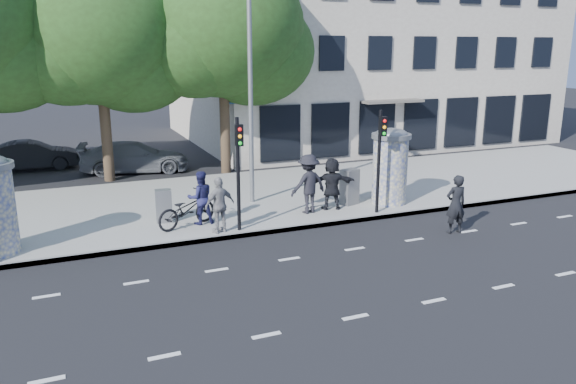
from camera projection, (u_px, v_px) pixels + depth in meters
name	position (u px, v px, depth m)	size (l,w,h in m)	color
ground	(311.00, 278.00, 13.75)	(120.00, 120.00, 0.00)	black
sidewalk	(224.00, 200.00, 20.43)	(40.00, 8.00, 0.15)	gray
curb	(262.00, 233.00, 16.90)	(40.00, 0.10, 0.16)	slate
lane_dash_near	(355.00, 317.00, 11.79)	(32.00, 0.12, 0.01)	silver
lane_dash_far	(289.00, 259.00, 15.00)	(32.00, 0.12, 0.01)	silver
ad_column_right	(390.00, 164.00, 19.50)	(1.36, 1.36, 2.65)	beige
traffic_pole_near	(238.00, 163.00, 16.35)	(0.22, 0.31, 3.40)	black
traffic_pole_far	(380.00, 151.00, 18.15)	(0.22, 0.31, 3.40)	black
street_lamp	(251.00, 69.00, 18.77)	(0.25, 0.93, 8.00)	slate
tree_near_left	(98.00, 32.00, 22.26)	(6.80, 6.80, 8.97)	#38281C
tree_center	(222.00, 27.00, 23.71)	(7.00, 7.00, 9.30)	#38281C
building	(352.00, 38.00, 34.57)	(20.30, 15.85, 12.00)	#AC9F90
ped_c	(200.00, 198.00, 17.32)	(0.81, 0.63, 1.67)	#1D1E4A
ped_d	(308.00, 184.00, 18.44)	(1.27, 0.73, 1.97)	black
ped_e	(220.00, 205.00, 16.50)	(0.99, 0.56, 1.68)	gray
ped_f	(332.00, 184.00, 18.88)	(1.65, 0.59, 1.77)	black
man_road	(456.00, 204.00, 16.91)	(0.66, 0.43, 1.81)	black
bicycle	(187.00, 210.00, 17.11)	(2.06, 0.72, 1.08)	black
cabinet_left	(164.00, 206.00, 17.57)	(0.50, 0.36, 1.04)	slate
cabinet_right	(349.00, 187.00, 19.54)	(0.59, 0.43, 1.24)	slate
car_mid	(32.00, 155.00, 25.78)	(4.02, 1.40, 1.33)	black
car_right	(135.00, 157.00, 25.24)	(4.74, 1.93, 1.37)	slate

